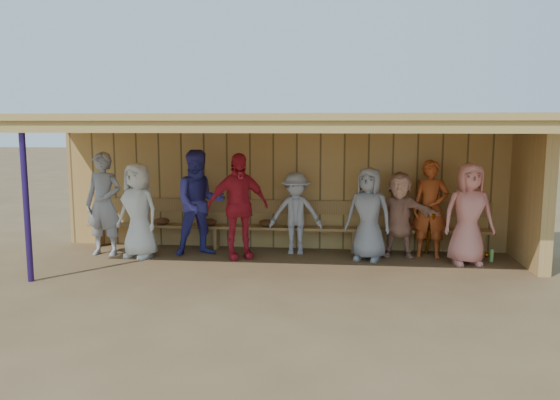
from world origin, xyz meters
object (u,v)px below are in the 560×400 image
Objects in this scene: player_d at (238,206)px; player_f at (399,215)px; player_c at (200,203)px; player_b at (138,210)px; player_g at (430,209)px; player_a at (104,204)px; player_e at (296,213)px; bench at (284,222)px; player_extra at (369,214)px; player_h at (469,214)px.

player_f is at bearing -17.19° from player_d.
player_c is 3.57m from player_f.
player_f is (4.59, 0.51, -0.08)m from player_b.
player_g is at bearing 13.85° from player_f.
player_c is (1.71, 0.18, 0.02)m from player_a.
player_a reaches higher than player_b.
bench is at bearing 126.17° from player_e.
bench is (1.47, 0.59, -0.42)m from player_c.
player_c is 1.28× the size of player_e.
bench is (-1.53, 0.63, -0.28)m from player_extra.
player_b is at bearing -170.09° from player_e.
player_e is 0.87× the size of player_h.
player_d reaches higher than bench.
player_extra reaches higher than player_f.
player_c is 3.01m from player_extra.
player_a is 1.72m from player_c.
player_c is at bearing -160.92° from player_extra.
player_c is at bearing -158.28° from bench.
player_d is at bearing 173.28° from player_h.
player_extra is (4.04, 0.24, -0.03)m from player_b.
player_c reaches higher than player_e.
player_extra is 1.68m from bench.
player_e is (2.75, 0.57, -0.10)m from player_b.
bench is (-3.18, 0.78, -0.33)m from player_h.
player_b is 4.05m from player_extra.
player_a reaches higher than bench.
player_e is 2.98m from player_h.
player_extra reaches higher than bench.
player_e is at bearing -52.01° from bench.
player_b is 0.97× the size of player_g.
bench is at bearing 19.29° from player_a.
player_g is (3.38, 0.43, -0.06)m from player_d.
player_b is 5.69m from player_h.
player_c is at bearing 36.14° from player_b.
player_d is 1.15× the size of player_extra.
player_a is 3.30m from bench.
player_e is at bearing -174.27° from player_f.
player_c reaches higher than player_d.
player_g is at bearing 133.31° from player_h.
player_a is at bearing -165.80° from player_g.
player_extra is at bearing -153.82° from player_g.
player_b is at bearing -156.60° from player_extra.
player_h reaches higher than player_f.
player_g reaches higher than player_extra.
player_c reaches higher than player_h.
player_a is 2.44m from player_d.
player_c is at bearing 171.49° from player_h.
player_extra is at bearing -22.03° from player_d.
player_a is 1.09× the size of player_h.
player_a reaches higher than player_h.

